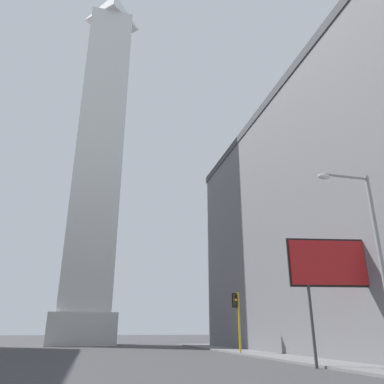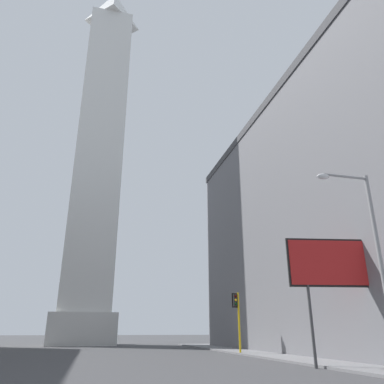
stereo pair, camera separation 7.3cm
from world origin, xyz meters
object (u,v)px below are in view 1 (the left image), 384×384
Objects in this scene: traffic_light_mid_right at (237,313)px; billboard_sign at (343,265)px; street_lamp at (372,248)px; obelisk at (101,144)px.

traffic_light_mid_right is 0.73× the size of billboard_sign.
street_lamp is at bearing -91.62° from traffic_light_mid_right.
traffic_light_mid_right is (14.14, -26.65, -29.27)m from obelisk.
billboard_sign is at bearing -83.31° from traffic_light_mid_right.
traffic_light_mid_right is at bearing 96.69° from billboard_sign.
billboard_sign is (2.20, 5.34, 0.13)m from street_lamp.
traffic_light_mid_right is at bearing 88.38° from street_lamp.
traffic_light_mid_right is 14.30m from billboard_sign.
street_lamp reaches higher than billboard_sign.
obelisk is 51.35m from billboard_sign.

